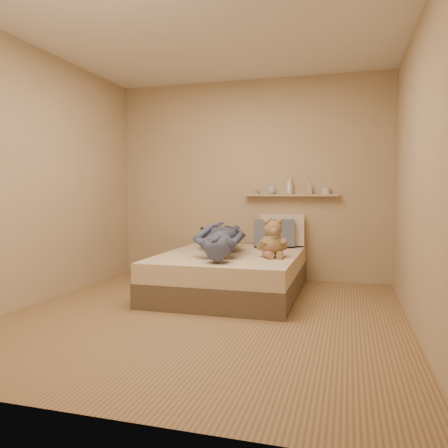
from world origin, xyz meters
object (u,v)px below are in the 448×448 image
(wall_shelf, at_px, (291,195))
(pillow_cream, at_px, (282,231))
(bed, at_px, (231,273))
(teddy_bear, at_px, (273,241))
(pillow_grey, at_px, (274,234))
(person, at_px, (221,238))
(dark_plush, at_px, (205,239))
(game_console, at_px, (215,247))

(wall_shelf, bearing_deg, pillow_cream, -141.75)
(bed, bearing_deg, teddy_bear, -17.35)
(pillow_grey, height_order, wall_shelf, wall_shelf)
(person, height_order, wall_shelf, wall_shelf)
(bed, bearing_deg, wall_shelf, 58.82)
(pillow_cream, height_order, wall_shelf, wall_shelf)
(teddy_bear, xyz_separation_m, dark_plush, (-0.91, 0.48, -0.06))
(teddy_bear, bearing_deg, pillow_cream, 92.79)
(bed, distance_m, pillow_grey, 0.88)
(game_console, relative_size, pillow_cream, 0.29)
(person, bearing_deg, game_console, 87.28)
(teddy_bear, relative_size, dark_plush, 1.56)
(game_console, bearing_deg, person, 99.43)
(bed, xyz_separation_m, pillow_cream, (0.45, 0.83, 0.43))
(pillow_grey, distance_m, wall_shelf, 0.56)
(teddy_bear, relative_size, person, 0.27)
(dark_plush, distance_m, wall_shelf, 1.24)
(person, distance_m, wall_shelf, 1.27)
(dark_plush, bearing_deg, wall_shelf, 31.28)
(bed, xyz_separation_m, person, (-0.10, -0.07, 0.41))
(dark_plush, bearing_deg, bed, -38.64)
(pillow_cream, bearing_deg, game_console, -109.52)
(pillow_grey, bearing_deg, teddy_bear, -81.65)
(bed, height_order, pillow_grey, pillow_grey)
(pillow_grey, distance_m, person, 0.90)
(person, bearing_deg, bed, -155.43)
(pillow_grey, xyz_separation_m, person, (-0.47, -0.76, 0.01))
(game_console, bearing_deg, wall_shelf, 67.93)
(game_console, height_order, person, person)
(wall_shelf, bearing_deg, pillow_grey, -128.82)
(bed, relative_size, dark_plush, 7.15)
(wall_shelf, bearing_deg, game_console, -112.07)
(game_console, distance_m, teddy_bear, 0.63)
(pillow_cream, distance_m, pillow_grey, 0.16)
(game_console, bearing_deg, dark_plush, 114.58)
(pillow_cream, height_order, pillow_grey, pillow_cream)
(bed, distance_m, teddy_bear, 0.66)
(dark_plush, bearing_deg, pillow_grey, 24.91)
(dark_plush, height_order, pillow_grey, pillow_grey)
(bed, height_order, wall_shelf, wall_shelf)
(pillow_cream, relative_size, pillow_grey, 1.10)
(bed, height_order, person, person)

